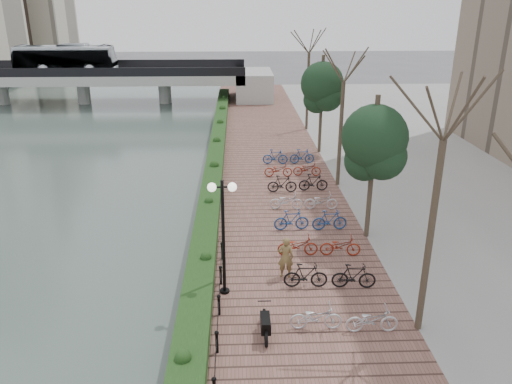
{
  "coord_description": "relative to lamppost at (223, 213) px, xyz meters",
  "views": [
    {
      "loc": [
        2.12,
        -11.64,
        10.56
      ],
      "look_at": [
        2.97,
        10.95,
        2.0
      ],
      "focal_mm": 35.0,
      "sensor_mm": 36.0,
      "label": 1
    }
  ],
  "objects": [
    {
      "name": "bridge",
      "position": [
        -16.88,
        40.58,
        -0.35
      ],
      "size": [
        36.0,
        10.77,
        6.5
      ],
      "color": "#AEAFAA",
      "rests_on": "ground"
    },
    {
      "name": "motorcycle",
      "position": [
        1.37,
        -2.57,
        -2.77
      ],
      "size": [
        0.45,
        1.43,
        0.89
      ],
      "primitive_type": null,
      "rotation": [
        0.0,
        0.0,
        -0.0
      ],
      "color": "black",
      "rests_on": "promenade"
    },
    {
      "name": "chain_fence",
      "position": [
        -0.16,
        -2.42,
        -2.87
      ],
      "size": [
        0.1,
        14.1,
        0.7
      ],
      "color": "black",
      "rests_on": "promenade"
    },
    {
      "name": "hedge",
      "position": [
        -0.96,
        15.58,
        -2.92
      ],
      "size": [
        1.1,
        56.0,
        0.6
      ],
      "primitive_type": "cube",
      "color": "#133413",
      "rests_on": "promenade"
    },
    {
      "name": "bicycle_parking",
      "position": [
        3.94,
        6.51,
        -2.75
      ],
      "size": [
        2.4,
        19.89,
        1.0
      ],
      "color": "silver",
      "rests_on": "promenade"
    },
    {
      "name": "lamppost",
      "position": [
        0.0,
        0.0,
        0.0
      ],
      "size": [
        1.02,
        0.32,
        4.42
      ],
      "color": "black",
      "rests_on": "promenade"
    },
    {
      "name": "street_trees",
      "position": [
        6.44,
        8.26,
        -0.03
      ],
      "size": [
        3.2,
        37.12,
        6.8
      ],
      "color": "#31291D",
      "rests_on": "promenade"
    },
    {
      "name": "pedestrian",
      "position": [
        2.36,
        1.05,
        -2.37
      ],
      "size": [
        0.65,
        0.46,
        1.69
      ],
      "primitive_type": "imported",
      "rotation": [
        0.0,
        0.0,
        3.05
      ],
      "color": "brown",
      "rests_on": "promenade"
    },
    {
      "name": "river_water",
      "position": [
        -16.56,
        20.58,
        -3.71
      ],
      "size": [
        30.0,
        130.0,
        0.02
      ],
      "primitive_type": "cube",
      "color": "#4D615B",
      "rests_on": "ground"
    },
    {
      "name": "promenade",
      "position": [
        2.44,
        13.08,
        -3.47
      ],
      "size": [
        8.0,
        75.0,
        0.5
      ],
      "primitive_type": "cube",
      "color": "brown",
      "rests_on": "ground"
    }
  ]
}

